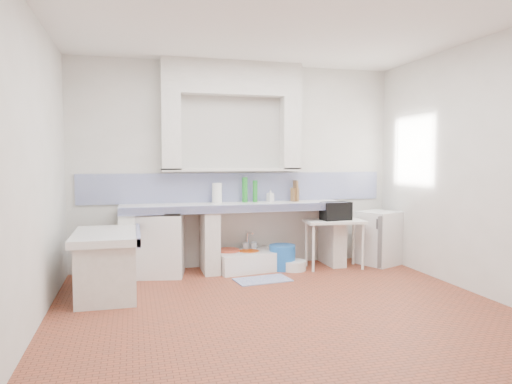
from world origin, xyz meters
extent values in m
plane|color=brown|center=(0.00, 0.00, 0.00)|extent=(4.50, 4.50, 0.00)
plane|color=white|center=(0.00, 0.00, 2.80)|extent=(4.50, 4.50, 0.00)
plane|color=silver|center=(0.00, 2.00, 1.40)|extent=(4.50, 0.00, 4.50)
plane|color=silver|center=(0.00, -2.00, 1.40)|extent=(4.50, 0.00, 4.50)
plane|color=silver|center=(-2.25, 0.00, 1.40)|extent=(0.00, 4.50, 4.50)
plane|color=silver|center=(2.25, 0.00, 1.40)|extent=(0.00, 4.50, 4.50)
cube|color=silver|center=(-0.10, 1.88, 2.58)|extent=(1.90, 0.25, 0.45)
cube|color=#3A2212|center=(2.42, 1.20, 1.60)|extent=(0.35, 0.86, 1.06)
cube|color=white|center=(2.28, 1.20, 1.98)|extent=(0.01, 0.84, 0.24)
cube|color=white|center=(-0.10, 1.70, 0.86)|extent=(3.00, 0.60, 0.08)
cube|color=navy|center=(-0.10, 1.42, 0.86)|extent=(3.00, 0.04, 0.10)
cube|color=silver|center=(-1.50, 1.70, 0.41)|extent=(0.20, 0.55, 0.82)
cube|color=silver|center=(-0.45, 1.70, 0.41)|extent=(0.20, 0.55, 0.82)
cube|color=silver|center=(1.30, 1.70, 0.41)|extent=(0.20, 0.55, 0.82)
cube|color=white|center=(-1.70, 0.90, 0.66)|extent=(0.70, 1.10, 0.08)
cube|color=silver|center=(-1.70, 0.90, 0.31)|extent=(0.60, 1.00, 0.62)
cube|color=navy|center=(-1.37, 0.90, 0.66)|extent=(0.04, 1.10, 0.10)
cube|color=navy|center=(0.00, 1.99, 1.10)|extent=(4.27, 0.03, 0.40)
cube|color=white|center=(-1.08, 1.67, 0.40)|extent=(0.65, 0.63, 0.79)
cube|color=white|center=(0.10, 1.66, 0.11)|extent=(1.01, 0.66, 0.22)
cube|color=white|center=(1.23, 1.48, 0.33)|extent=(0.83, 0.51, 0.04)
cube|color=white|center=(1.95, 1.55, 0.38)|extent=(0.64, 0.64, 0.75)
cylinder|color=#C0452B|center=(-0.19, 1.74, 0.14)|extent=(0.33, 0.33, 0.28)
cylinder|color=#EA4800|center=(0.08, 1.68, 0.13)|extent=(0.33, 0.33, 0.26)
cylinder|color=blue|center=(0.52, 1.59, 0.17)|extent=(0.41, 0.41, 0.33)
cylinder|color=white|center=(0.66, 1.50, 0.06)|extent=(0.40, 0.40, 0.13)
cylinder|color=silver|center=(0.08, 1.85, 0.17)|extent=(0.12, 0.12, 0.34)
cylinder|color=silver|center=(0.19, 1.85, 0.17)|extent=(0.11, 0.11, 0.34)
cube|color=black|center=(1.26, 1.49, 0.78)|extent=(0.42, 0.27, 0.25)
cylinder|color=#1C7825|center=(0.07, 1.85, 1.07)|extent=(0.09, 0.09, 0.34)
cylinder|color=#1C7825|center=(0.21, 1.85, 1.05)|extent=(0.07, 0.07, 0.30)
cube|color=olive|center=(0.78, 1.81, 0.99)|extent=(0.11, 0.10, 0.19)
cube|color=olive|center=(0.80, 1.85, 1.05)|extent=(0.03, 0.22, 0.29)
cylinder|color=white|center=(-0.32, 1.85, 1.03)|extent=(0.15, 0.15, 0.27)
imported|color=white|center=(0.43, 1.85, 0.99)|extent=(0.10, 0.10, 0.18)
cube|color=#364687|center=(0.11, 1.09, 0.01)|extent=(0.71, 0.47, 0.01)
camera|label=1|loc=(-1.41, -4.36, 1.49)|focal=32.81mm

